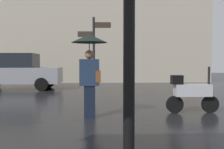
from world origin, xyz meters
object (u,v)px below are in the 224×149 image
object	(u,v)px
parked_car_left	(15,71)
street_signpost	(94,51)
parked_scooter	(191,92)
pedestrian_with_umbrella	(90,57)

from	to	relation	value
parked_car_left	street_signpost	distance (m)	6.23
parked_car_left	street_signpost	bearing A→B (deg)	137.49
parked_scooter	pedestrian_with_umbrella	bearing A→B (deg)	178.35
street_signpost	parked_car_left	bearing A→B (deg)	131.38
pedestrian_with_umbrella	parked_car_left	bearing A→B (deg)	105.71
pedestrian_with_umbrella	parked_scooter	xyz separation A→B (m)	(2.66, 0.55, -0.92)
pedestrian_with_umbrella	parked_scooter	bearing A→B (deg)	-3.07
parked_car_left	street_signpost	size ratio (longest dim) A/B	1.55
parked_scooter	street_signpost	world-z (taller)	street_signpost
pedestrian_with_umbrella	street_signpost	bearing A→B (deg)	74.43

